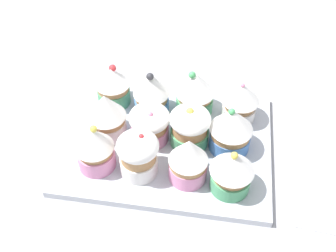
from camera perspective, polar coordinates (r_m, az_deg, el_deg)
name	(u,v)px	position (r cm, az deg, el deg)	size (l,w,h in cm)	color
ground_plane	(168,151)	(64.62, 0.00, -3.50)	(180.00, 180.00, 3.00)	#9E9EA3
baking_tray	(168,142)	(63.04, 0.00, -2.26)	(30.91, 24.32, 1.20)	silver
cupcake_0	(240,101)	(64.33, 10.01, 3.45)	(5.74, 5.74, 7.10)	white
cupcake_1	(195,92)	(64.59, 3.76, 4.69)	(6.17, 6.17, 7.89)	#4C9E6B
cupcake_2	(151,93)	(64.42, -2.33, 4.63)	(5.68, 5.68, 7.94)	#477AC6
cupcake_3	(113,85)	(66.82, -7.66, 5.60)	(5.63, 5.63, 7.21)	#4C9E6B
cupcake_4	(231,129)	(59.56, 8.76, -0.42)	(6.25, 6.25, 7.74)	#477AC6
cupcake_5	(190,126)	(59.86, 3.06, -0.02)	(6.02, 6.02, 6.99)	#4C9E6B
cupcake_6	(149,125)	(60.42, -2.62, 0.08)	(6.10, 6.10, 6.21)	pink
cupcake_7	(106,117)	(61.05, -8.61, 1.28)	(5.81, 5.81, 7.71)	white
cupcake_8	(232,171)	(54.88, 8.85, -6.12)	(5.94, 5.94, 7.22)	#4C9E6B
cupcake_9	(188,159)	(55.27, 2.84, -4.64)	(5.41, 5.41, 7.48)	pink
cupcake_10	(138,154)	(56.04, -4.16, -3.86)	(5.83, 5.83, 7.31)	white
cupcake_11	(94,147)	(57.52, -10.16, -2.92)	(5.49, 5.49, 7.70)	pink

